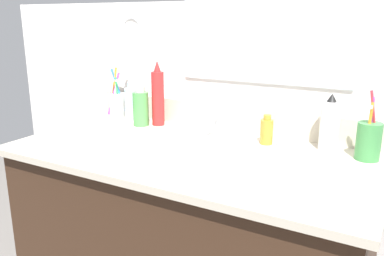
% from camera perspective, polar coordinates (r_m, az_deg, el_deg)
% --- Properties ---
extents(countertop, '(1.10, 0.57, 0.02)m').
position_cam_1_polar(countertop, '(1.22, -0.11, -3.63)').
color(countertop, beige).
rests_on(countertop, vanity_cabinet).
extents(backsplash, '(1.10, 0.02, 0.09)m').
position_cam_1_polar(backsplash, '(1.44, 5.22, 1.53)').
color(backsplash, beige).
rests_on(backsplash, countertop).
extents(back_wall, '(2.20, 0.04, 1.30)m').
position_cam_1_polar(back_wall, '(1.57, 5.95, -6.90)').
color(back_wall, white).
rests_on(back_wall, ground_plane).
extents(towel_ring, '(0.10, 0.01, 0.10)m').
position_cam_1_polar(towel_ring, '(1.67, -8.51, 13.56)').
color(towel_ring, silver).
extents(hand_towel, '(0.11, 0.04, 0.22)m').
position_cam_1_polar(hand_towel, '(1.66, -8.73, 9.39)').
color(hand_towel, silver).
extents(sink_basin, '(0.33, 0.33, 0.11)m').
position_cam_1_polar(sink_basin, '(1.19, -0.64, -5.08)').
color(sink_basin, white).
rests_on(sink_basin, countertop).
extents(faucet, '(0.16, 0.10, 0.08)m').
position_cam_1_polar(faucet, '(1.34, 3.52, -0.23)').
color(faucet, silver).
rests_on(faucet, countertop).
extents(bottle_toner_green, '(0.06, 0.06, 0.15)m').
position_cam_1_polar(bottle_toner_green, '(1.50, -7.25, 2.82)').
color(bottle_toner_green, '#4C9E4C').
rests_on(bottle_toner_green, countertop).
extents(bottle_gel_clear, '(0.05, 0.05, 0.15)m').
position_cam_1_polar(bottle_gel_clear, '(1.59, -8.54, 3.48)').
color(bottle_gel_clear, silver).
rests_on(bottle_gel_clear, countertop).
extents(bottle_lotion_white, '(0.06, 0.06, 0.17)m').
position_cam_1_polar(bottle_lotion_white, '(1.27, 18.84, 0.39)').
color(bottle_lotion_white, white).
rests_on(bottle_lotion_white, countertop).
extents(bottle_oil_amber, '(0.04, 0.04, 0.09)m').
position_cam_1_polar(bottle_oil_amber, '(1.29, 10.49, -0.41)').
color(bottle_oil_amber, gold).
rests_on(bottle_oil_amber, countertop).
extents(bottle_spray_red, '(0.05, 0.05, 0.24)m').
position_cam_1_polar(bottle_spray_red, '(1.49, -4.84, 4.45)').
color(bottle_spray_red, red).
rests_on(bottle_spray_red, countertop).
extents(cup_white_ceramic, '(0.07, 0.08, 0.20)m').
position_cam_1_polar(cup_white_ceramic, '(1.64, -10.58, 3.45)').
color(cup_white_ceramic, white).
rests_on(cup_white_ceramic, countertop).
extents(cup_green, '(0.07, 0.07, 0.20)m').
position_cam_1_polar(cup_green, '(1.23, 23.68, -1.55)').
color(cup_green, '#3F8C47').
rests_on(cup_green, countertop).
extents(soap_bar, '(0.06, 0.04, 0.02)m').
position_cam_1_polar(soap_bar, '(1.30, 13.56, -1.93)').
color(soap_bar, white).
rests_on(soap_bar, countertop).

